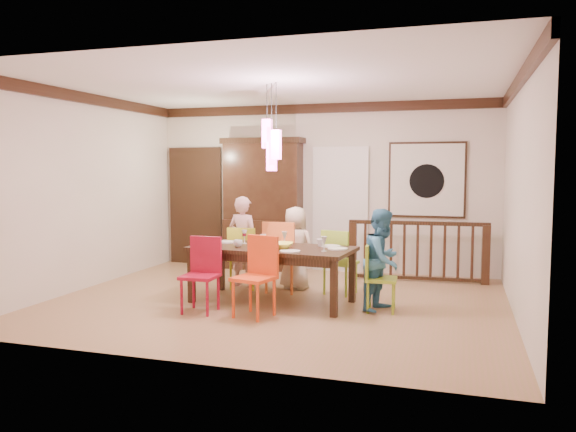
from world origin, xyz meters
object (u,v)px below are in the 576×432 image
(china_hutch, at_px, (263,204))
(chair_end_right, at_px, (381,273))
(chair_far_left, at_px, (245,253))
(balustrade, at_px, (417,250))
(person_end_right, at_px, (383,260))
(dining_table, at_px, (272,253))
(person_far_mid, at_px, (295,248))
(person_far_left, at_px, (243,241))

(china_hutch, bearing_deg, chair_end_right, -44.45)
(chair_far_left, bearing_deg, china_hutch, -85.28)
(chair_far_left, relative_size, balustrade, 0.42)
(china_hutch, distance_m, balustrade, 2.82)
(balustrade, relative_size, person_end_right, 1.69)
(dining_table, bearing_deg, balustrade, 53.50)
(china_hutch, bearing_deg, balustrade, -7.25)
(balustrade, relative_size, person_far_mid, 1.77)
(balustrade, bearing_deg, dining_table, -134.96)
(chair_far_left, height_order, chair_end_right, chair_far_left)
(dining_table, height_order, china_hutch, china_hutch)
(person_far_left, bearing_deg, balustrade, -143.76)
(person_end_right, bearing_deg, chair_far_left, 90.89)
(chair_end_right, distance_m, china_hutch, 3.47)
(chair_end_right, bearing_deg, balustrade, -12.19)
(chair_end_right, distance_m, person_end_right, 0.18)
(dining_table, xyz_separation_m, china_hutch, (-0.96, 2.34, 0.50))
(chair_far_left, relative_size, china_hutch, 0.40)
(china_hutch, bearing_deg, person_far_left, -81.62)
(person_far_left, xyz_separation_m, person_end_right, (2.21, -0.81, -0.04))
(chair_far_left, distance_m, person_end_right, 2.26)
(person_far_mid, bearing_deg, person_far_left, 15.47)
(person_far_left, relative_size, person_far_mid, 1.12)
(china_hutch, bearing_deg, person_far_mid, -54.63)
(dining_table, distance_m, chair_far_left, 1.00)
(person_far_left, distance_m, person_far_mid, 0.81)
(dining_table, bearing_deg, person_far_left, 136.69)
(china_hutch, xyz_separation_m, person_far_left, (0.22, -1.51, -0.48))
(chair_end_right, bearing_deg, china_hutch, 41.54)
(balustrade, bearing_deg, china_hutch, 169.19)
(dining_table, distance_m, person_far_left, 1.11)
(chair_far_left, bearing_deg, person_far_mid, -172.65)
(chair_end_right, bearing_deg, person_end_right, -9.14)
(person_far_left, distance_m, person_end_right, 2.35)
(person_far_mid, xyz_separation_m, person_end_right, (1.40, -0.87, 0.03))
(dining_table, distance_m, china_hutch, 2.58)
(person_end_right, bearing_deg, balustrade, 10.73)
(china_hutch, distance_m, person_end_right, 3.40)
(chair_end_right, relative_size, person_far_mid, 0.68)
(person_far_mid, bearing_deg, chair_end_right, 157.27)
(chair_end_right, relative_size, person_end_right, 0.65)
(dining_table, bearing_deg, china_hutch, 117.26)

